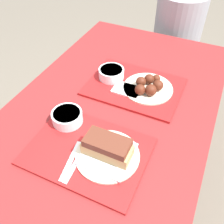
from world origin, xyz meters
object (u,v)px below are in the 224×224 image
Objects in this scene: bowl_coleslaw_near at (67,117)px; tray_near at (88,151)px; person_seated_across at (179,24)px; tray_far at (134,87)px; wings_plate_far at (148,86)px; bowl_coleslaw_far at (111,73)px; brisket_sandwich_plate at (107,150)px.

tray_near is at bearing -33.38° from bowl_coleslaw_near.
tray_far is at bearing -91.57° from person_seated_across.
person_seated_across is at bearing 80.65° from bowl_coleslaw_near.
bowl_coleslaw_near is at bearing -116.27° from tray_far.
tray_near is 1.88× the size of wings_plate_far.
bowl_coleslaw_far is at bearing -100.79° from person_seated_across.
tray_near is 3.53× the size of bowl_coleslaw_near.
wings_plate_far is (0.07, -0.00, 0.03)m from tray_far.
tray_far is 1.88× the size of wings_plate_far.
bowl_coleslaw_near is 0.23m from brisket_sandwich_plate.
wings_plate_far is at bearing -4.54° from bowl_coleslaw_far.
bowl_coleslaw_far is at bearing 83.97° from bowl_coleslaw_near.
tray_near is at bearing -91.96° from person_seated_across.
person_seated_across reaches higher than brisket_sandwich_plate.
person_seated_across is at bearing 79.21° from bowl_coleslaw_far.
tray_far is 0.13m from bowl_coleslaw_far.
bowl_coleslaw_near reaches higher than tray_far.
person_seated_across is at bearing 91.69° from brisket_sandwich_plate.
tray_far is 0.79m from person_seated_across.
tray_far is 0.63× the size of person_seated_across.
tray_near is 1.00× the size of tray_far.
wings_plate_far is 0.79m from person_seated_across.
brisket_sandwich_plate is 0.34× the size of person_seated_across.
tray_near is 0.42m from tray_far.
tray_near is at bearing -92.67° from tray_far.
bowl_coleslaw_near is (-0.14, 0.09, 0.03)m from tray_near.
bowl_coleslaw_near is (-0.16, -0.33, 0.03)m from tray_far.
tray_near is 0.17m from bowl_coleslaw_near.
bowl_coleslaw_far is 0.79m from person_seated_across.
bowl_coleslaw_far is 0.18× the size of person_seated_across.
tray_near is at bearing -174.23° from brisket_sandwich_plate.
wings_plate_far is at bearing 78.18° from tray_near.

